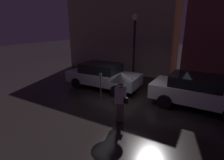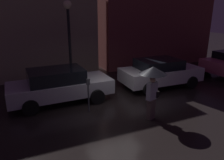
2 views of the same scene
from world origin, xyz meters
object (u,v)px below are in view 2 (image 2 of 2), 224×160
(pedestrian_with_umbrella, at_px, (153,79))
(parked_car_silver, at_px, (60,85))
(parked_car_white, at_px, (160,72))
(parking_meter, at_px, (88,92))
(street_lamp_near, at_px, (69,27))

(pedestrian_with_umbrella, bearing_deg, parked_car_silver, -66.95)
(parked_car_silver, relative_size, parked_car_white, 1.05)
(parked_car_white, height_order, parking_meter, parked_car_white)
(parked_car_silver, relative_size, pedestrian_with_umbrella, 2.22)
(pedestrian_with_umbrella, bearing_deg, parked_car_white, -149.32)
(pedestrian_with_umbrella, bearing_deg, street_lamp_near, -91.21)
(parked_car_white, relative_size, pedestrian_with_umbrella, 2.11)
(parked_car_silver, height_order, parking_meter, parked_car_silver)
(parking_meter, bearing_deg, parked_car_silver, 118.84)
(parked_car_white, bearing_deg, pedestrian_with_umbrella, -128.89)
(parked_car_white, xyz_separation_m, street_lamp_near, (-4.08, 2.25, 2.21))
(parked_car_silver, distance_m, parking_meter, 1.68)
(pedestrian_with_umbrella, distance_m, parking_meter, 2.50)
(pedestrian_with_umbrella, xyz_separation_m, parking_meter, (-1.87, 1.50, -0.71))
(parking_meter, bearing_deg, parked_car_white, 17.70)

